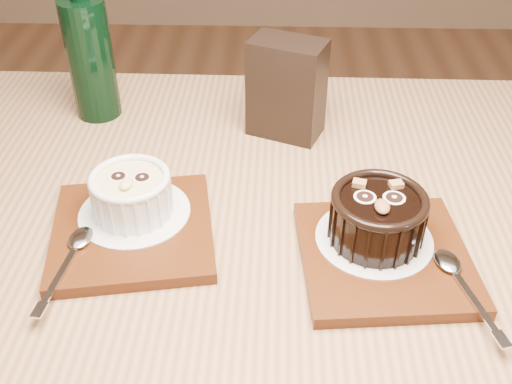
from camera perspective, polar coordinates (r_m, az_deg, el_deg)
table at (r=0.76m, az=-0.33°, el=-8.97°), size 1.21×0.81×0.75m
tray_left at (r=0.70m, az=-11.64°, el=-3.64°), size 0.21×0.21×0.01m
doily_left at (r=0.72m, az=-11.48°, el=-1.90°), size 0.13×0.13×0.00m
ramekin_white at (r=0.70m, az=-11.77°, el=-0.03°), size 0.09×0.09×0.06m
spoon_left at (r=0.67m, az=-17.47°, el=-6.14°), size 0.04×0.14×0.01m
tray_right at (r=0.67m, az=12.13°, el=-6.05°), size 0.20×0.20×0.01m
doily_right at (r=0.68m, az=11.16°, el=-4.35°), size 0.13×0.13×0.00m
ramekin_dark at (r=0.66m, az=11.50°, el=-2.20°), size 0.10×0.10×0.06m
spoon_right at (r=0.65m, az=19.21°, el=-8.32°), size 0.06×0.14×0.01m
condiment_stand at (r=0.84m, az=2.93°, el=9.81°), size 0.12×0.09×0.14m
green_bottle at (r=0.91m, az=-15.55°, el=12.50°), size 0.07×0.07×0.25m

